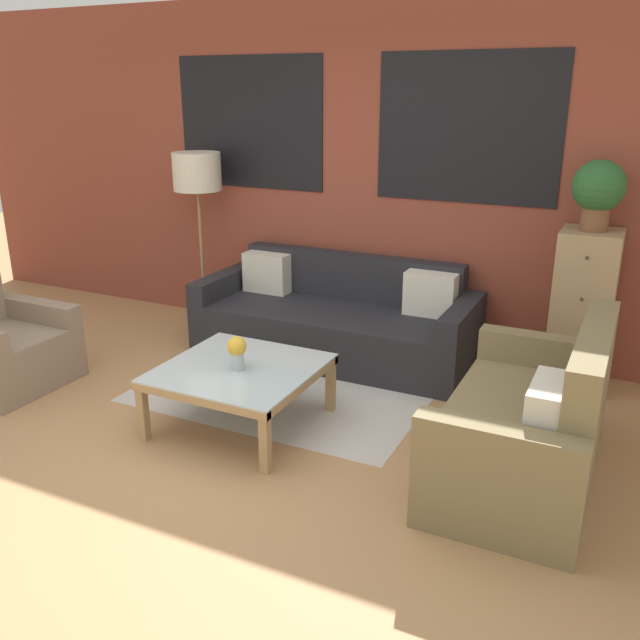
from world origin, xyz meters
TOP-DOWN VIEW (x-y plane):
  - ground_plane at (0.00, 0.00)m, footprint 16.00×16.00m
  - wall_back_brick at (0.00, 2.44)m, footprint 8.40×0.09m
  - rug at (0.05, 1.18)m, footprint 2.04×1.47m
  - couch_dark at (0.09, 1.95)m, footprint 2.25×0.88m
  - settee_vintage at (1.84, 0.70)m, footprint 0.80×1.48m
  - armchair_corner at (-1.88, 0.34)m, footprint 0.80×0.79m
  - coffee_table at (0.05, 0.55)m, footprint 0.95×0.95m
  - floor_lamp at (-1.30, 2.07)m, footprint 0.42×0.42m
  - drawer_cabinet at (1.93, 2.15)m, footprint 0.41×0.43m
  - potted_plant at (1.93, 2.15)m, footprint 0.35×0.35m
  - flower_vase at (0.06, 0.51)m, footprint 0.12×0.12m

SIDE VIEW (x-z plane):
  - ground_plane at x=0.00m, z-range 0.00..0.00m
  - rug at x=0.05m, z-range 0.00..0.00m
  - couch_dark at x=0.09m, z-range -0.11..0.67m
  - armchair_corner at x=-1.88m, z-range -0.14..0.70m
  - settee_vintage at x=1.84m, z-range -0.15..0.77m
  - coffee_table at x=0.05m, z-range 0.15..0.56m
  - flower_vase at x=0.06m, z-range 0.43..0.65m
  - drawer_cabinet at x=1.93m, z-range 0.00..1.16m
  - floor_lamp at x=-1.30m, z-range 0.57..2.14m
  - wall_back_brick at x=0.00m, z-range 0.01..2.81m
  - potted_plant at x=1.93m, z-range 1.20..1.68m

